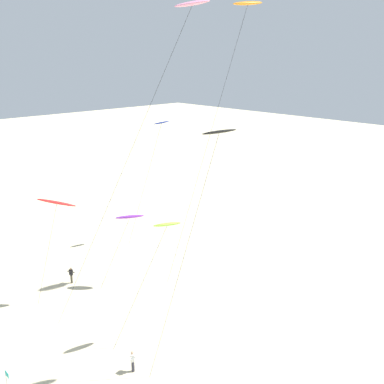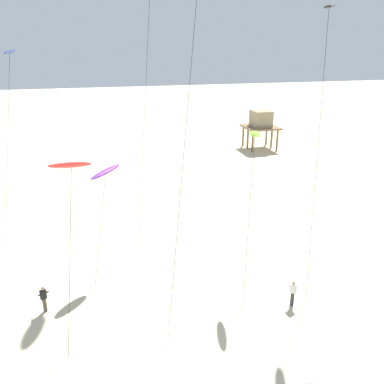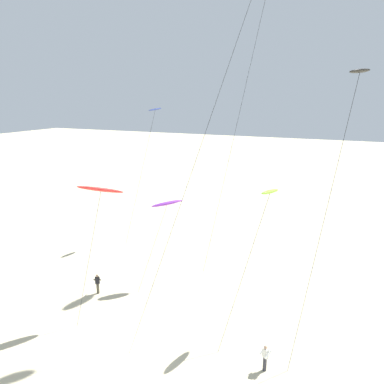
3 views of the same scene
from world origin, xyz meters
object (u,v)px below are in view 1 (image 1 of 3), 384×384
at_px(kite_red, 57,203).
at_px(marker_flag, 7,379).
at_px(kite_flyer_middle, 71,275).
at_px(kite_pink, 190,8).
at_px(kite_orange, 247,6).
at_px(kite_navy, 161,126).
at_px(kite_lime, 167,226).
at_px(kite_black, 218,137).
at_px(kite_purple, 130,217).
at_px(kite_flyer_nearest, 133,361).

height_order(kite_red, marker_flag, kite_red).
bearing_deg(kite_flyer_middle, kite_pink, 25.73).
relative_size(kite_orange, marker_flag, 12.44).
distance_m(kite_pink, kite_navy, 18.92).
relative_size(kite_pink, kite_flyer_middle, 15.22).
distance_m(kite_navy, kite_flyer_middle, 18.75).
relative_size(kite_lime, marker_flag, 4.76).
distance_m(kite_pink, kite_flyer_middle, 26.95).
bearing_deg(kite_black, marker_flag, -119.48).
bearing_deg(kite_navy, marker_flag, -61.62).
bearing_deg(kite_red, kite_flyer_middle, 141.80).
xyz_separation_m(kite_purple, kite_black, (13.53, -2.57, 9.62)).
xyz_separation_m(kite_navy, kite_flyer_nearest, (16.44, -16.47, -12.99)).
bearing_deg(kite_orange, kite_flyer_middle, -124.97).
distance_m(kite_orange, kite_red, 23.67).
xyz_separation_m(kite_lime, marker_flag, (-2.41, -11.66, -8.11)).
relative_size(kite_flyer_nearest, kite_flyer_middle, 1.00).
bearing_deg(kite_purple, kite_black, -10.76).
distance_m(kite_black, marker_flag, 20.58).
relative_size(kite_lime, kite_black, 0.58).
xyz_separation_m(kite_lime, kite_purple, (-9.07, 3.07, -2.61)).
height_order(kite_pink, kite_navy, kite_pink).
height_order(kite_lime, kite_red, kite_red).
height_order(kite_orange, kite_red, kite_orange).
distance_m(kite_red, kite_flyer_middle, 9.08).
bearing_deg(kite_orange, kite_lime, -73.89).
bearing_deg(kite_orange, kite_black, -56.17).
bearing_deg(kite_flyer_middle, kite_lime, 5.25).
height_order(kite_orange, kite_navy, kite_orange).
xyz_separation_m(kite_purple, kite_flyer_nearest, (10.23, -7.38, -6.10)).
bearing_deg(kite_orange, marker_flag, -87.11).
height_order(kite_red, kite_flyer_middle, kite_red).
bearing_deg(marker_flag, kite_red, 134.69).
relative_size(kite_black, kite_flyer_nearest, 10.29).
bearing_deg(kite_flyer_middle, kite_purple, 45.52).
bearing_deg(kite_navy, kite_lime, -38.51).
bearing_deg(kite_purple, kite_flyer_nearest, -35.81).
relative_size(kite_black, marker_flag, 8.19).
bearing_deg(kite_black, kite_navy, 149.44).
xyz_separation_m(kite_lime, kite_flyer_nearest, (1.16, -4.31, -8.70)).
bearing_deg(kite_navy, kite_red, -73.74).
height_order(kite_black, kite_navy, kite_black).
distance_m(kite_purple, marker_flag, 17.07).
relative_size(kite_orange, kite_red, 2.59).
bearing_deg(kite_navy, kite_black, -30.56).
height_order(kite_lime, kite_purple, kite_lime).
height_order(kite_navy, marker_flag, kite_navy).
height_order(kite_lime, kite_orange, kite_orange).
distance_m(kite_flyer_nearest, kite_flyer_middle, 14.77).
distance_m(kite_orange, kite_black, 17.07).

